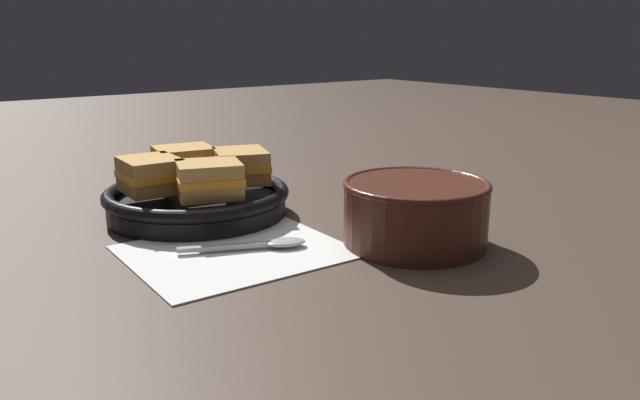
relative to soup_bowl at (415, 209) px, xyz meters
The scene contains 9 objects.
ground_plane 0.13m from the soup_bowl, 134.97° to the left, with size 4.00×4.00×0.00m, color #47382D.
napkin 0.22m from the soup_bowl, 150.47° to the left, with size 0.25×0.21×0.00m.
soup_bowl is the anchor object (origin of this frame).
spoon 0.18m from the soup_bowl, 149.78° to the left, with size 0.14×0.08×0.01m.
skillet 0.31m from the soup_bowl, 119.64° to the left, with size 0.26×0.26×0.04m.
sandwich_near_left 0.36m from the soup_bowl, 127.33° to the left, with size 0.08×0.09×0.05m.
sandwich_near_right 0.27m from the soup_bowl, 128.17° to the left, with size 0.10×0.10×0.05m.
sandwich_far_left 0.28m from the soup_bowl, 109.75° to the left, with size 0.10×0.10×0.05m.
sandwich_far_right 0.36m from the soup_bowl, 113.34° to the left, with size 0.09×0.09×0.05m.
Camera 1 is at (-0.44, -0.59, 0.25)m, focal length 35.00 mm.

